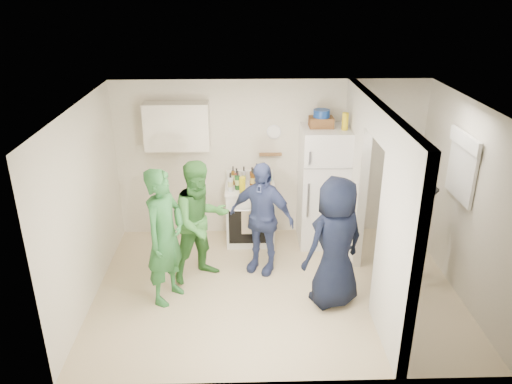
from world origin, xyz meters
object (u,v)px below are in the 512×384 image
wicker_basket (321,122)px  person_green_left (165,237)px  stove (250,214)px  person_green_center (201,222)px  fridge (325,187)px  person_navy (335,243)px  person_nook (409,229)px  blue_bowl (322,113)px  person_denim (261,218)px  yellow_cup_stack_top (345,121)px

wicker_basket → person_green_left: size_ratio=0.19×
stove → person_green_center: (-0.68, -1.03, 0.40)m
stove → fridge: 1.24m
person_navy → person_nook: size_ratio=1.07×
stove → wicker_basket: (1.04, 0.02, 1.47)m
blue_bowl → person_denim: blue_bowl is taller
wicker_basket → fridge: bearing=-26.6°
wicker_basket → yellow_cup_stack_top: yellow_cup_stack_top is taller
yellow_cup_stack_top → person_green_center: yellow_cup_stack_top is taller
person_green_left → blue_bowl: bearing=-26.8°
wicker_basket → person_navy: wicker_basket is taller
stove → wicker_basket: wicker_basket is taller
person_green_center → person_navy: 1.82m
wicker_basket → person_green_left: bearing=-143.9°
person_green_center → fridge: bearing=-3.8°
stove → person_green_left: person_green_left is taller
person_nook → person_green_left: bearing=-68.3°
fridge → person_nook: (0.95, -1.19, -0.13)m
blue_bowl → person_nook: (1.05, -1.24, -1.26)m
person_green_left → person_nook: (3.18, 0.31, -0.10)m
blue_bowl → yellow_cup_stack_top: size_ratio=0.96×
blue_bowl → fridge: bearing=-26.6°
fridge → person_green_left: (-2.23, -1.51, -0.03)m
wicker_basket → person_green_center: wicker_basket is taller
wicker_basket → person_navy: 2.01m
blue_bowl → person_navy: (-0.02, -1.70, -1.20)m
fridge → person_denim: 1.31m
wicker_basket → person_green_center: bearing=-148.6°
person_denim → person_navy: size_ratio=0.95×
stove → yellow_cup_stack_top: (1.36, -0.13, 1.52)m
blue_bowl → person_denim: bearing=-135.8°
wicker_basket → person_denim: 1.69m
person_green_center → person_navy: size_ratio=1.00×
fridge → person_navy: fridge is taller
person_green_left → person_green_center: bearing=-11.8°
stove → blue_bowl: 1.91m
person_denim → fridge: bearing=65.9°
person_green_center → person_nook: size_ratio=1.07×
wicker_basket → person_navy: bearing=-90.8°
blue_bowl → person_green_left: blue_bowl is taller
yellow_cup_stack_top → person_navy: bearing=-102.5°
wicker_basket → person_nook: size_ratio=0.22×
person_green_left → wicker_basket: bearing=-26.8°
blue_bowl → yellow_cup_stack_top: (0.32, -0.15, -0.08)m
wicker_basket → blue_bowl: bearing=0.0°
yellow_cup_stack_top → person_navy: yellow_cup_stack_top is taller
person_denim → person_nook: (1.96, -0.36, -0.01)m
person_denim → wicker_basket: bearing=70.5°
person_green_left → person_navy: 2.12m
person_green_left → person_denim: 1.40m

